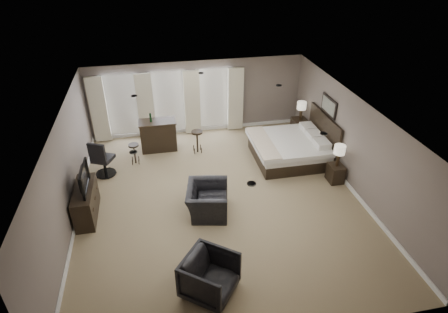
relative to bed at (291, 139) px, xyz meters
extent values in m
cube|color=#847354|center=(-2.58, -1.65, -0.72)|extent=(7.60, 8.60, 0.04)
cube|color=silver|center=(-2.58, -1.65, 1.88)|extent=(7.60, 8.60, 0.04)
cube|color=#6F645C|center=(-2.58, 2.60, 0.58)|extent=(7.50, 0.04, 2.60)
cube|color=#6F645C|center=(-2.58, -5.90, 0.58)|extent=(7.50, 0.04, 2.60)
cube|color=#6F645C|center=(-6.33, -1.65, 0.58)|extent=(0.04, 8.50, 2.60)
cube|color=#6F645C|center=(1.17, -1.65, 0.58)|extent=(0.04, 8.50, 2.60)
cube|color=silver|center=(-5.18, 2.54, 0.53)|extent=(1.15, 0.04, 2.05)
cube|color=silver|center=(-3.58, 2.54, 0.53)|extent=(1.15, 0.04, 2.05)
cube|color=silver|center=(-1.98, 2.54, 0.53)|extent=(1.15, 0.04, 2.05)
cube|color=beige|center=(-5.93, 2.42, 0.46)|extent=(0.55, 0.12, 2.30)
cube|color=beige|center=(-4.38, 2.42, 0.46)|extent=(0.55, 0.12, 2.30)
cube|color=beige|center=(-2.78, 2.42, 0.46)|extent=(0.55, 0.12, 2.30)
cube|color=beige|center=(-1.23, 2.42, 0.46)|extent=(0.55, 0.12, 2.30)
cube|color=silver|center=(0.00, 0.00, 0.00)|extent=(2.26, 2.16, 1.44)
cube|color=black|center=(0.89, -1.45, -0.45)|extent=(0.40, 0.49, 0.53)
cube|color=black|center=(0.89, 1.45, -0.40)|extent=(0.48, 0.59, 0.64)
cube|color=beige|center=(0.89, -1.45, 0.14)|extent=(0.32, 0.32, 0.66)
cube|color=beige|center=(0.89, 1.45, 0.25)|extent=(0.32, 0.32, 0.66)
cube|color=slate|center=(1.12, 0.00, 1.03)|extent=(0.04, 0.96, 0.56)
cube|color=black|center=(-6.03, -1.65, -0.30)|extent=(0.46, 1.44, 0.84)
imported|color=black|center=(-6.03, -1.65, 0.18)|extent=(0.60, 1.05, 0.14)
imported|color=black|center=(-2.99, -2.12, -0.21)|extent=(0.99, 1.31, 1.03)
imported|color=black|center=(-3.35, -4.64, -0.23)|extent=(1.30, 1.31, 0.99)
cube|color=black|center=(-4.05, 1.46, -0.20)|extent=(1.20, 0.62, 1.05)
cube|color=black|center=(-4.84, 0.71, -0.38)|extent=(0.40, 0.40, 0.67)
cube|color=black|center=(-2.82, 1.02, -0.34)|extent=(0.42, 0.42, 0.77)
cube|color=black|center=(-5.72, 0.22, -0.13)|extent=(0.80, 0.80, 1.18)
camera|label=1|loc=(-4.08, -9.71, 5.56)|focal=30.00mm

